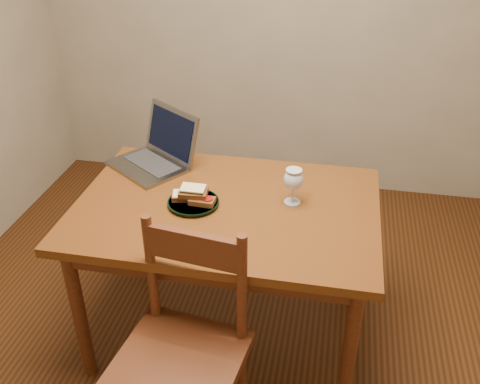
% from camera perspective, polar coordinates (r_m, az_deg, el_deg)
% --- Properties ---
extents(floor, '(3.20, 3.20, 0.02)m').
position_cam_1_polar(floor, '(2.75, -0.91, -15.18)').
color(floor, black).
rests_on(floor, ground).
extents(table, '(1.30, 0.90, 0.74)m').
position_cam_1_polar(table, '(2.35, -1.45, -3.13)').
color(table, '#4C290C').
rests_on(table, floor).
extents(chair, '(0.50, 0.48, 0.47)m').
position_cam_1_polar(chair, '(2.01, -6.19, -15.78)').
color(chair, '#3C1D0C').
rests_on(chair, floor).
extents(plate, '(0.22, 0.22, 0.02)m').
position_cam_1_polar(plate, '(2.31, -4.99, -1.17)').
color(plate, black).
rests_on(plate, table).
extents(sandwich_cheese, '(0.12, 0.08, 0.03)m').
position_cam_1_polar(sandwich_cheese, '(2.31, -5.84, -0.37)').
color(sandwich_cheese, '#381E0C').
rests_on(sandwich_cheese, plate).
extents(sandwich_tomato, '(0.11, 0.07, 0.03)m').
position_cam_1_polar(sandwich_tomato, '(2.27, -4.06, -0.86)').
color(sandwich_tomato, '#381E0C').
rests_on(sandwich_tomato, plate).
extents(sandwich_top, '(0.12, 0.08, 0.04)m').
position_cam_1_polar(sandwich_top, '(2.28, -5.02, 0.04)').
color(sandwich_top, '#381E0C').
rests_on(sandwich_top, plate).
extents(milk_glass, '(0.09, 0.09, 0.16)m').
position_cam_1_polar(milk_glass, '(2.29, 5.68, 0.62)').
color(milk_glass, white).
rests_on(milk_glass, table).
extents(laptop, '(0.48, 0.47, 0.26)m').
position_cam_1_polar(laptop, '(2.63, -8.70, 4.40)').
color(laptop, slate).
rests_on(laptop, table).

